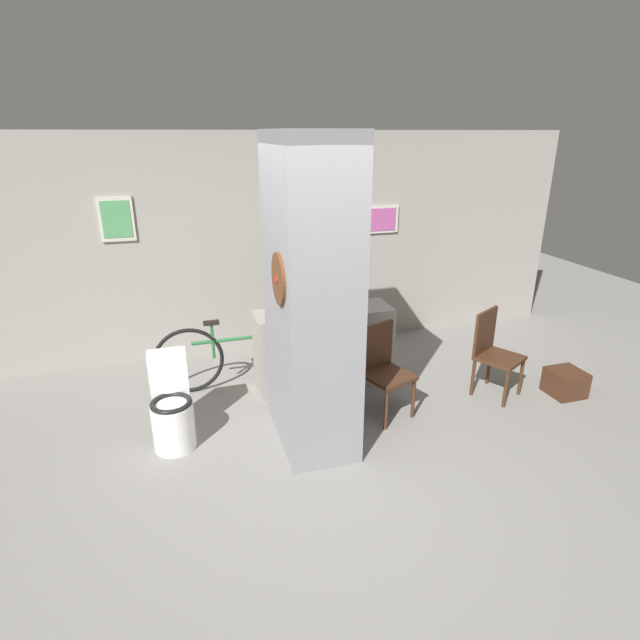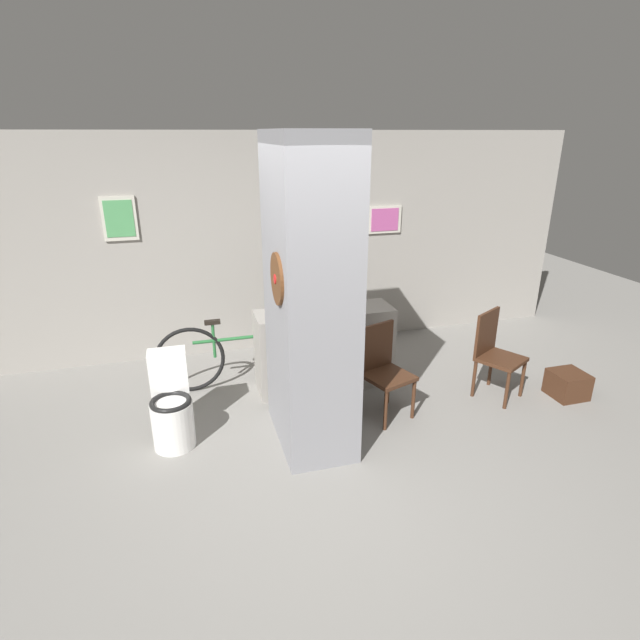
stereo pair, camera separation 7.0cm
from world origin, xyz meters
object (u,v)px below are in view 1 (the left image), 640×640
Objects in this scene: chair_near_pillar at (383,367)px; chair_by_doorway at (493,350)px; bicycle at (239,354)px; bottle_tall at (294,306)px; toilet at (172,408)px.

chair_near_pillar and chair_by_doorway have the same top height.
bottle_tall reaches higher than bicycle.
chair_near_pillar is 1.00× the size of chair_by_doorway.
bottle_tall is at bearing 134.12° from chair_by_doorway.
bottle_tall reaches higher than chair_by_doorway.
bottle_tall is at bearing -31.60° from bicycle.
bicycle is (-2.48, 0.91, -0.11)m from chair_by_doorway.
bicycle is 6.07× the size of bottle_tall.
chair_by_doorway is (3.19, -0.02, 0.15)m from toilet.
bottle_tall is (-1.95, 0.59, 0.48)m from chair_by_doorway.
toilet is 0.90× the size of chair_by_doorway.
chair_near_pillar is 3.09× the size of bottle_tall.
toilet is 2.78× the size of bottle_tall.
chair_near_pillar is 1.56m from bicycle.
bicycle is (0.71, 0.90, 0.03)m from toilet.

